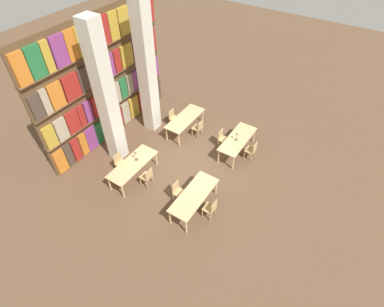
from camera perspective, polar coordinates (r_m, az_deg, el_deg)
ground_plane at (r=12.97m, az=-0.52°, el=-1.98°), size 40.00×40.00×0.00m
bookshelf_bank at (r=13.64m, az=-16.14°, el=12.99°), size 7.08×0.35×5.50m
pillar_left at (r=11.93m, az=-16.08°, el=10.18°), size 0.60×0.60×6.00m
pillar_center at (r=13.37m, az=-8.64°, el=15.30°), size 0.60×0.60×6.00m
reading_table_0 at (r=10.94m, az=0.39°, el=-8.11°), size 2.24×0.85×0.77m
chair_0 at (r=10.91m, az=3.60°, el=-10.38°), size 0.42×0.40×0.87m
chair_1 at (r=11.37m, az=-2.64°, el=-7.22°), size 0.42×0.40×0.87m
reading_table_1 at (r=13.20m, az=8.68°, el=2.56°), size 2.24×0.85×0.77m
chair_2 at (r=13.15m, az=11.30°, el=0.66°), size 0.42×0.40×0.87m
chair_3 at (r=13.54m, az=5.87°, el=2.92°), size 0.42×0.40×0.87m
desk_lamp_0 at (r=12.89m, az=8.51°, el=3.44°), size 0.14×0.14×0.39m
reading_table_2 at (r=12.18m, az=-11.22°, el=-2.21°), size 2.24×0.85×0.77m
chair_4 at (r=11.98m, az=-8.55°, el=-4.31°), size 0.42×0.40×0.87m
chair_5 at (r=12.72m, az=-13.51°, el=-1.64°), size 0.42×0.40×0.87m
desk_lamp_1 at (r=12.04m, az=-10.69°, el=-0.18°), size 0.14×0.14×0.45m
reading_table_3 at (r=14.18m, az=-1.32°, el=6.53°), size 2.24×0.85×0.77m
chair_6 at (r=14.05m, az=1.22°, el=4.96°), size 0.42×0.40×0.87m
chair_7 at (r=14.68m, az=-3.52°, el=6.86°), size 0.42×0.40×0.87m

